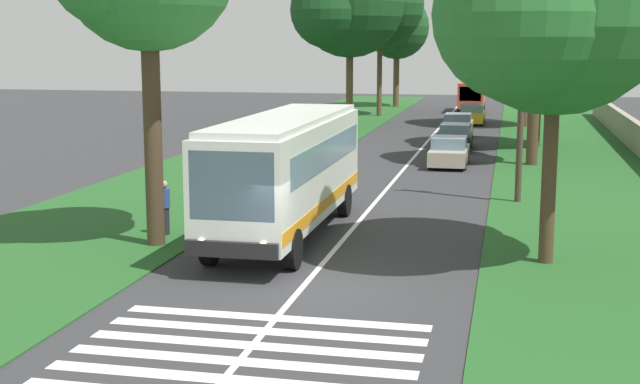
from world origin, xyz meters
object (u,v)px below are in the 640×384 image
roadside_tree_left_0 (378,7)px  roadside_tree_right_0 (549,5)px  utility_pole (522,89)px  roadside_tree_right_2 (526,13)px  roadside_tree_left_3 (347,6)px  pedestrian (165,207)px  trailing_car_2 (458,125)px  trailing_minibus_0 (472,94)px  trailing_car_1 (455,137)px  coach_bus (287,167)px  roadside_tree_right_3 (535,31)px  trailing_car_0 (449,152)px  trailing_car_3 (472,115)px  roadside_tree_left_1 (395,29)px

roadside_tree_left_0 → roadside_tree_right_0: size_ratio=1.22×
utility_pole → roadside_tree_right_0: bearing=-176.8°
roadside_tree_right_2 → roadside_tree_right_0: bearing=-179.9°
roadside_tree_left_3 → pedestrian: size_ratio=7.26×
utility_pole → trailing_car_2: bearing=8.9°
trailing_minibus_0 → pedestrian: size_ratio=3.55×
trailing_minibus_0 → utility_pole: (-43.17, -3.68, 2.70)m
trailing_car_1 → roadside_tree_left_0: size_ratio=0.35×
coach_bus → roadside_tree_right_0: (-1.81, -7.53, 4.75)m
trailing_car_1 → roadside_tree_right_3: roadside_tree_right_3 is taller
trailing_car_0 → trailing_car_3: 22.51m
roadside_tree_left_0 → roadside_tree_right_3: (-19.08, -11.78, -2.12)m
roadside_tree_right_2 → pedestrian: size_ratio=6.97×
trailing_car_0 → roadside_tree_left_1: 39.34m
trailing_minibus_0 → utility_pole: size_ratio=0.74×
trailing_car_0 → roadside_tree_left_1: roadside_tree_left_1 is taller
roadside_tree_right_2 → trailing_minibus_0: bearing=17.9°
trailing_car_1 → trailing_minibus_0: trailing_minibus_0 is taller
trailing_car_2 → roadside_tree_left_0: (13.68, 7.32, 8.00)m
trailing_minibus_0 → roadside_tree_right_2: bearing=-162.1°
trailing_car_1 → trailing_car_3: size_ratio=1.00×
coach_bus → roadside_tree_right_0: bearing=-103.5°
trailing_car_1 → pedestrian: pedestrian is taller
trailing_minibus_0 → roadside_tree_left_1: size_ratio=0.59×
utility_pole → roadside_tree_left_1: bearing=13.0°
roadside_tree_left_1 → roadside_tree_left_3: roadside_tree_left_3 is taller
utility_pole → pedestrian: size_ratio=4.81×
trailing_car_0 → roadside_tree_left_3: roadside_tree_left_3 is taller
roadside_tree_left_0 → utility_pole: bearing=-163.5°
trailing_car_2 → trailing_car_3: 8.55m
roadside_tree_left_0 → roadside_tree_left_3: size_ratio=1.00×
coach_bus → roadside_tree_left_0: roadside_tree_left_0 is taller
coach_bus → trailing_car_2: coach_bus is taller
roadside_tree_right_3 → pedestrian: 29.09m
roadside_tree_left_0 → trailing_minibus_0: bearing=-49.8°
roadside_tree_left_1 → roadside_tree_right_0: bearing=-168.6°
roadside_tree_right_0 → trailing_minibus_0: bearing=4.6°
roadside_tree_right_0 → roadside_tree_right_3: size_ratio=0.99×
coach_bus → roadside_tree_right_3: (25.31, -7.83, 4.40)m
roadside_tree_right_0 → utility_pole: size_ratio=1.25×
roadside_tree_left_1 → roadside_tree_right_2: 20.36m
trailing_car_0 → trailing_car_3: bearing=-0.2°
trailing_car_1 → roadside_tree_left_3: 15.68m
coach_bus → trailing_car_0: size_ratio=2.60×
coach_bus → trailing_minibus_0: bearing=-3.8°
trailing_car_2 → roadside_tree_right_0: bearing=-172.7°
coach_bus → utility_pole: size_ratio=1.37×
trailing_minibus_0 → roadside_tree_left_0: size_ratio=0.49×
coach_bus → roadside_tree_left_0: bearing=5.1°
trailing_car_0 → trailing_car_3: size_ratio=1.00×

